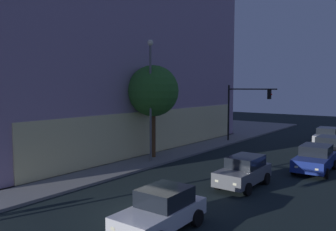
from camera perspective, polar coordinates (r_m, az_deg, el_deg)
The scene contains 10 objects.
ground_plane at distance 15.44m, azimuth -3.44°, elevation -16.30°, with size 120.00×120.00×0.00m, color black.
modern_building at distance 39.14m, azimuth -18.72°, elevation 10.78°, with size 28.43×29.34×19.79m.
traffic_light_far_corner at distance 34.32m, azimuth 12.76°, elevation 2.04°, with size 0.62×4.91×5.64m.
street_lamp_sidewalk at distance 24.53m, azimuth -2.99°, elevation 4.91°, with size 0.44×0.44×8.83m.
sidewalk_tree at distance 25.95m, azimuth -2.52°, elevation 4.14°, with size 3.94×3.94×7.11m.
car_white at distance 13.52m, azimuth -1.10°, elevation -15.65°, with size 4.05×2.13×1.64m.
car_grey at distance 19.55m, azimuth 12.69°, elevation -9.19°, with size 4.15×1.96×1.70m.
car_blue at distance 24.47m, azimuth 23.63°, elevation -6.68°, with size 4.83×2.34×1.72m.
car_black at distance 30.37m, azimuth 25.57°, elevation -4.73°, with size 4.72×2.20×1.57m.
car_silver at distance 36.89m, azimuth 25.33°, elevation -3.07°, with size 4.34×2.32×1.58m.
Camera 1 is at (-10.92, -9.41, 5.54)m, focal length 36.00 mm.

